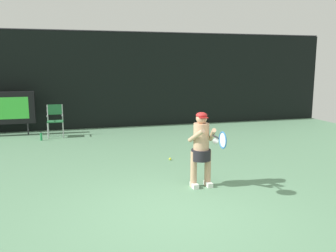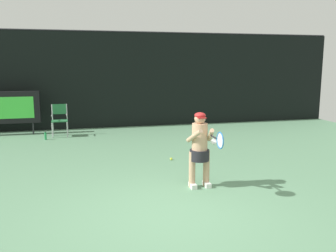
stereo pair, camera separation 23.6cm
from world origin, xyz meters
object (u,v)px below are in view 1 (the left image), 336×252
Objects in this scene: tennis_player at (201,146)px; tennis_ball_loose at (170,159)px; tennis_racket at (222,140)px; scoreboard at (1,108)px; water_bottle at (41,137)px; umpire_chair at (55,119)px.

tennis_player is 22.18× the size of tennis_ball_loose.
scoreboard is at bearing 114.91° from tennis_racket.
tennis_player is at bearing -88.61° from tennis_ball_loose.
scoreboard is at bearing 125.23° from tennis_player.
tennis_player is 2.51× the size of tennis_racket.
tennis_player is at bearing -58.39° from water_bottle.
tennis_player reaches higher than umpire_chair.
tennis_player reaches higher than water_bottle.
scoreboard is 6.62m from tennis_ball_loose.
scoreboard is 32.35× the size of tennis_ball_loose.
water_bottle is (1.33, -1.17, -0.82)m from scoreboard.
tennis_ball_loose is at bearing -53.64° from umpire_chair.
umpire_chair is at bearing 106.25° from tennis_racket.
tennis_racket is 2.96m from tennis_ball_loose.
scoreboard is 1.92m from umpire_chair.
umpire_chair is at bearing 49.00° from water_bottle.
umpire_chair is 6.71m from tennis_player.
scoreboard reaches higher than tennis_ball_loose.
scoreboard is 3.65× the size of tennis_racket.
umpire_chair is (1.77, -0.67, -0.33)m from scoreboard.
tennis_ball_loose is at bearing -45.75° from water_bottle.
scoreboard reaches higher than water_bottle.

